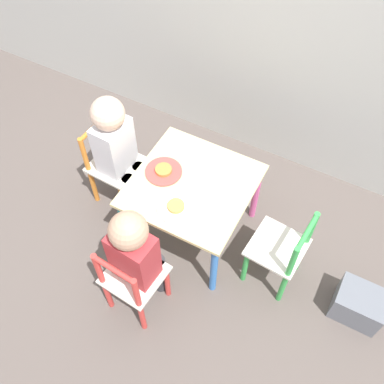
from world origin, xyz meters
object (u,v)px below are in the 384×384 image
at_px(chair_orange, 113,165).
at_px(chair_red, 132,280).
at_px(child_front, 136,252).
at_px(kids_table, 192,192).
at_px(plate_left, 164,171).
at_px(plate_front, 176,207).
at_px(chair_green, 281,251).
at_px(storage_bin, 359,304).
at_px(child_left, 116,144).

xyz_separation_m(chair_orange, chair_red, (0.48, -0.55, 0.00)).
xyz_separation_m(chair_orange, child_front, (0.48, -0.48, 0.19)).
height_order(chair_orange, child_front, child_front).
bearing_deg(kids_table, plate_left, 180.00).
xyz_separation_m(chair_red, plate_front, (0.04, 0.36, 0.18)).
relative_size(chair_green, storage_bin, 2.26).
xyz_separation_m(chair_red, plate_left, (-0.12, 0.52, 0.18)).
bearing_deg(kids_table, chair_orange, 177.28).
xyz_separation_m(child_left, child_front, (0.42, -0.48, -0.02)).
bearing_deg(storage_bin, chair_green, -179.42).
bearing_deg(kids_table, chair_green, -4.70).
xyz_separation_m(kids_table, chair_orange, (-0.52, 0.02, -0.11)).
distance_m(chair_orange, child_front, 0.71).
distance_m(kids_table, storage_bin, 1.00).
distance_m(chair_green, child_front, 0.72).
relative_size(chair_red, plate_left, 2.82).
relative_size(kids_table, plate_left, 3.11).
bearing_deg(chair_red, kids_table, -90.00).
distance_m(plate_front, storage_bin, 1.03).
bearing_deg(child_front, storage_bin, -152.42).
bearing_deg(child_front, chair_red, 90.00).
bearing_deg(child_front, child_left, -43.92).
distance_m(chair_orange, plate_front, 0.58).
distance_m(chair_red, child_left, 0.72).
relative_size(plate_front, storage_bin, 0.78).
bearing_deg(chair_red, chair_green, -134.98).
bearing_deg(kids_table, storage_bin, -2.28).
bearing_deg(chair_green, chair_orange, -89.01).
xyz_separation_m(plate_left, plate_front, (0.16, -0.16, -0.00)).
relative_size(child_left, child_front, 1.04).
height_order(kids_table, plate_front, plate_front).
relative_size(kids_table, plate_front, 3.21).
xyz_separation_m(chair_orange, storage_bin, (1.48, -0.06, -0.17)).
xyz_separation_m(kids_table, plate_front, (-0.00, -0.16, 0.07)).
bearing_deg(chair_red, plate_front, -92.15).
relative_size(child_front, storage_bin, 3.14).
height_order(chair_red, storage_bin, chair_red).
bearing_deg(plate_left, chair_red, -76.96).
bearing_deg(chair_orange, plate_left, -91.24).
xyz_separation_m(kids_table, chair_green, (0.52, -0.04, -0.11)).
xyz_separation_m(chair_red, child_left, (-0.42, 0.54, 0.21)).
xyz_separation_m(chair_green, plate_left, (-0.68, 0.04, 0.18)).
relative_size(chair_green, child_left, 0.69).
distance_m(kids_table, chair_orange, 0.53).
distance_m(child_left, child_front, 0.64).
bearing_deg(chair_orange, child_left, -90.00).
bearing_deg(child_front, plate_left, -69.99).
bearing_deg(kids_table, child_front, -94.73).
xyz_separation_m(chair_red, chair_green, (0.56, 0.48, 0.00)).
height_order(kids_table, chair_orange, chair_orange).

